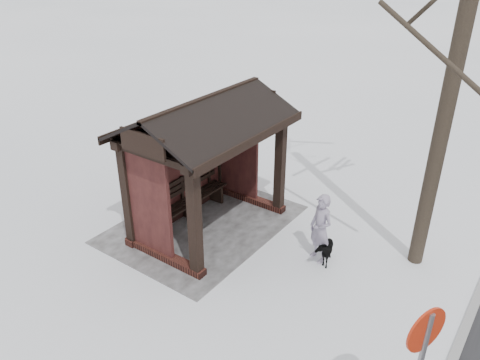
% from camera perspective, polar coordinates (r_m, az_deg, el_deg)
% --- Properties ---
extents(ground, '(120.00, 120.00, 0.00)m').
position_cam_1_polar(ground, '(10.80, -3.65, -5.72)').
color(ground, white).
rests_on(ground, ground).
extents(kerb, '(120.00, 0.15, 0.06)m').
position_cam_1_polar(kerb, '(9.07, 25.67, -16.25)').
color(kerb, gray).
rests_on(kerb, ground).
extents(trampled_patch, '(4.20, 3.20, 0.02)m').
position_cam_1_polar(trampled_patch, '(10.90, -4.47, -5.34)').
color(trampled_patch, gray).
rests_on(trampled_patch, ground).
extents(bus_shelter, '(3.60, 2.40, 3.09)m').
position_cam_1_polar(bus_shelter, '(9.89, -4.73, 5.18)').
color(bus_shelter, '#361813').
rests_on(bus_shelter, ground).
extents(pedestrian, '(0.54, 0.64, 1.48)m').
position_cam_1_polar(pedestrian, '(9.49, 9.79, -5.85)').
color(pedestrian, '#988DA5').
rests_on(pedestrian, ground).
extents(dog, '(0.76, 0.53, 0.59)m').
position_cam_1_polar(dog, '(9.70, 10.25, -8.29)').
color(dog, black).
rests_on(dog, ground).
extents(road_sign, '(0.55, 0.27, 2.32)m').
position_cam_1_polar(road_sign, '(6.03, 21.19, -19.07)').
color(road_sign, slate).
rests_on(road_sign, ground).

